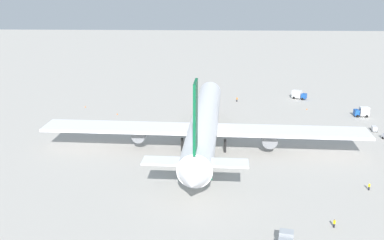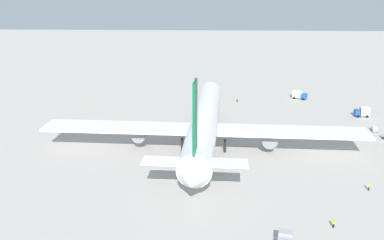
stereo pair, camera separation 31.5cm
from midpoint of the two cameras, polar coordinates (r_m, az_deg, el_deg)
name	(u,v)px [view 2 (the right image)]	position (r m, az deg, el deg)	size (l,w,h in m)	color
ground_plane	(204,147)	(123.65, 1.58, -3.35)	(600.00, 600.00, 0.00)	#ADA8A0
airliner	(204,124)	(120.24, 1.61, -0.46)	(79.51, 83.20, 24.53)	white
service_truck_2	(299,95)	(177.83, 13.07, 3.05)	(4.49, 5.52, 3.16)	#194CA5
service_truck_3	(362,112)	(160.41, 20.26, 0.96)	(2.71, 4.60, 3.19)	#194CA5
baggage_cart_0	(374,129)	(146.42, 21.55, -1.00)	(3.15, 1.70, 1.44)	gray
ground_worker_0	(334,224)	(88.82, 17.11, -12.06)	(0.47, 0.47, 1.63)	black
ground_worker_1	(237,99)	(169.97, 5.64, 2.53)	(0.56, 0.56, 1.78)	black
ground_worker_2	(369,187)	(105.68, 20.99, -7.67)	(0.49, 0.49, 1.62)	black
traffic_cone_1	(72,122)	(149.07, -14.46, -0.24)	(0.36, 0.36, 0.55)	orange
traffic_cone_2	(118,114)	(154.96, -9.07, 0.74)	(0.36, 0.36, 0.55)	orange
traffic_cone_3	(86,107)	(166.19, -12.88, 1.62)	(0.36, 0.36, 0.55)	orange
traffic_cone_4	(307,109)	(163.82, 14.02, 1.32)	(0.36, 0.36, 0.55)	orange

